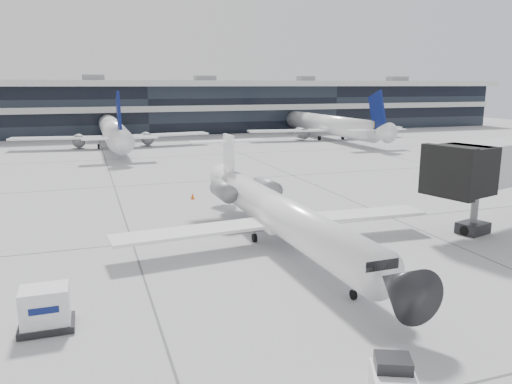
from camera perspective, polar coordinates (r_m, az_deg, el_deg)
name	(u,v)px	position (r m, az deg, el deg)	size (l,w,h in m)	color
ground	(274,230)	(36.23, 2.07, -4.35)	(220.00, 220.00, 0.00)	#99999C
terminal	(142,109)	(115.21, -12.86, 9.22)	(170.00, 22.00, 10.00)	black
bg_jet_center	(114,147)	(88.13, -15.94, 4.98)	(32.00, 40.00, 9.60)	white
bg_jet_right	(326,139)	(98.62, 8.04, 6.04)	(32.00, 40.00, 9.60)	white
regional_jet	(279,213)	(32.51, 2.66, -2.40)	(21.60, 26.90, 6.22)	white
cargo_uld	(46,309)	(23.59, -22.92, -12.22)	(2.27, 1.68, 1.85)	black
traffic_cone	(193,196)	(46.20, -7.26, -0.47)	(0.43, 0.43, 0.57)	#F85C0D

